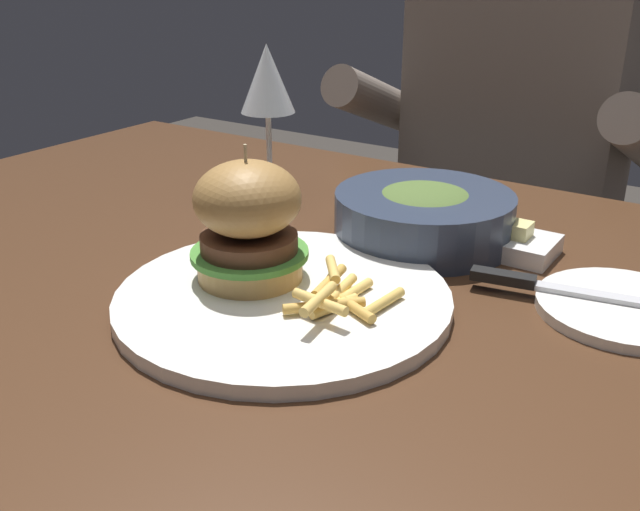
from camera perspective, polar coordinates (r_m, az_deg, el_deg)
dining_table at (r=0.78m, az=-0.95°, el=-7.23°), size 1.26×0.79×0.74m
main_plate at (r=0.65m, az=-2.94°, el=-3.48°), size 0.31×0.31×0.01m
burger_sandwich at (r=0.66m, az=-5.76°, el=2.73°), size 0.11×0.11×0.13m
fries_pile at (r=0.62m, az=1.35°, el=-3.18°), size 0.08×0.11×0.03m
wine_glass at (r=0.90m, az=-4.23°, el=13.45°), size 0.07×0.07×0.20m
bread_plate at (r=0.69m, az=23.20°, el=-3.88°), size 0.16×0.16×0.01m
table_knife at (r=0.69m, az=19.15°, el=-2.58°), size 0.22×0.05×0.01m
butter_dish at (r=0.78m, az=15.32°, el=0.92°), size 0.08×0.07×0.04m
soup_bowl at (r=0.79m, az=8.30°, el=3.23°), size 0.20×0.20×0.06m
diner_person at (r=1.37m, az=14.58°, el=2.17°), size 0.51×0.36×1.18m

